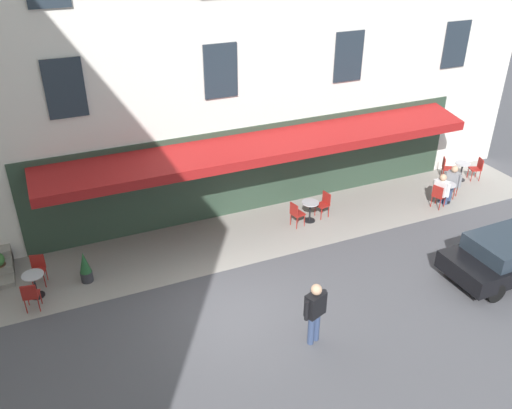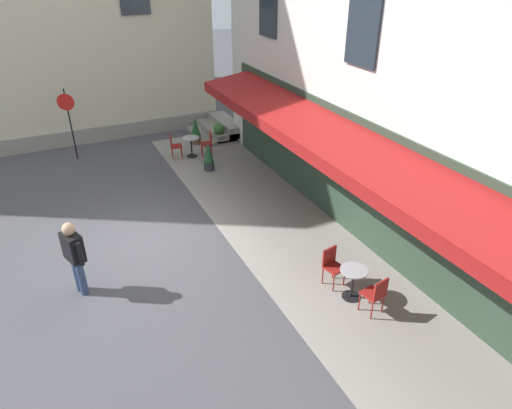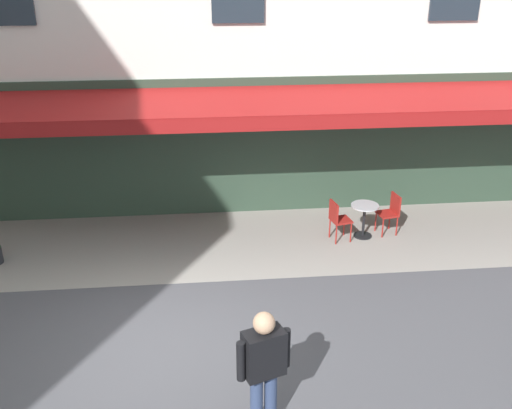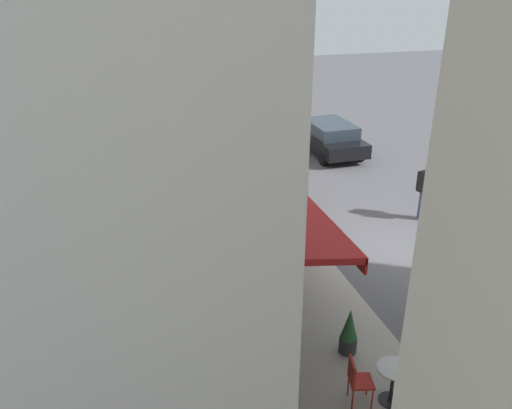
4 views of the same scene
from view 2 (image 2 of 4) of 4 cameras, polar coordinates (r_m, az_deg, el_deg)
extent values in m
plane|color=#4C4C51|center=(12.38, -13.12, -4.17)|extent=(70.00, 70.00, 0.00)
cube|color=gray|center=(10.99, 8.84, -8.38)|extent=(20.50, 3.20, 0.01)
cube|color=#2D4233|center=(11.17, 15.46, 1.20)|extent=(16.00, 0.06, 3.20)
cube|color=maroon|center=(10.17, 12.81, 6.52)|extent=(15.00, 1.70, 0.36)
cube|color=maroon|center=(9.79, 8.79, 4.56)|extent=(15.00, 0.04, 0.28)
cube|color=#232D38|center=(11.08, 13.36, 20.96)|extent=(1.10, 0.06, 1.70)
cube|color=#232D38|center=(15.00, 1.52, 23.58)|extent=(1.10, 0.06, 1.70)
cube|color=gray|center=(19.37, -29.23, 6.21)|extent=(0.12, 17.00, 0.60)
cube|color=gray|center=(19.10, -5.72, 8.83)|extent=(2.40, 1.40, 0.15)
cube|color=gray|center=(19.16, -4.75, 9.43)|extent=(2.40, 1.05, 0.30)
cube|color=gray|center=(19.23, -3.79, 10.01)|extent=(2.40, 0.70, 0.45)
cylinder|color=black|center=(17.15, -8.06, 6.07)|extent=(0.40, 0.40, 0.03)
cylinder|color=black|center=(17.02, -8.14, 7.14)|extent=(0.06, 0.06, 0.72)
cylinder|color=#B7B7BC|center=(16.88, -8.23, 8.32)|extent=(0.60, 0.60, 0.03)
cylinder|color=maroon|center=(16.88, -9.32, 6.36)|extent=(0.03, 0.03, 0.45)
cylinder|color=maroon|center=(17.19, -9.45, 6.78)|extent=(0.03, 0.03, 0.45)
cylinder|color=maroon|center=(16.86, -10.47, 6.23)|extent=(0.03, 0.03, 0.45)
cylinder|color=maroon|center=(17.17, -10.58, 6.65)|extent=(0.03, 0.03, 0.45)
cube|color=maroon|center=(16.93, -10.02, 7.28)|extent=(0.47, 0.47, 0.04)
cube|color=maroon|center=(16.84, -10.70, 7.93)|extent=(0.40, 0.12, 0.42)
cylinder|color=maroon|center=(17.25, -6.90, 7.05)|extent=(0.03, 0.03, 0.45)
cylinder|color=maroon|center=(16.94, -6.77, 6.63)|extent=(0.03, 0.03, 0.45)
cylinder|color=maroon|center=(17.28, -5.78, 7.16)|extent=(0.03, 0.03, 0.45)
cylinder|color=maroon|center=(16.97, -5.62, 6.74)|extent=(0.03, 0.03, 0.45)
cube|color=maroon|center=(17.02, -6.31, 7.66)|extent=(0.48, 0.48, 0.04)
cube|color=maroon|center=(16.96, -5.74, 8.44)|extent=(0.40, 0.13, 0.42)
cylinder|color=black|center=(10.37, 11.87, -11.29)|extent=(0.40, 0.40, 0.03)
cylinder|color=black|center=(10.15, 12.06, -9.80)|extent=(0.06, 0.06, 0.72)
cylinder|color=#B7B7BC|center=(9.93, 12.28, -8.11)|extent=(0.60, 0.60, 0.03)
cylinder|color=maroon|center=(10.16, 14.23, -11.04)|extent=(0.03, 0.03, 0.45)
cylinder|color=maroon|center=(9.95, 12.91, -11.85)|extent=(0.03, 0.03, 0.45)
cylinder|color=maroon|center=(10.01, 15.71, -11.99)|extent=(0.03, 0.03, 0.45)
cylinder|color=maroon|center=(9.80, 14.41, -12.84)|extent=(0.03, 0.03, 0.45)
cube|color=maroon|center=(9.83, 14.49, -10.84)|extent=(0.47, 0.47, 0.04)
cube|color=maroon|center=(9.60, 15.47, -10.30)|extent=(0.11, 0.40, 0.42)
cylinder|color=maroon|center=(10.32, 9.77, -9.76)|extent=(0.03, 0.03, 0.45)
cylinder|color=maroon|center=(10.53, 11.06, -9.01)|extent=(0.03, 0.03, 0.45)
cylinder|color=maroon|center=(10.50, 8.42, -8.87)|extent=(0.03, 0.03, 0.45)
cylinder|color=maroon|center=(10.70, 9.72, -8.16)|extent=(0.03, 0.03, 0.45)
cube|color=maroon|center=(10.36, 9.85, -7.88)|extent=(0.47, 0.47, 0.04)
cube|color=maroon|center=(10.32, 9.24, -6.39)|extent=(0.12, 0.40, 0.42)
cylinder|color=navy|center=(10.68, -21.14, -8.60)|extent=(0.17, 0.17, 0.88)
cylinder|color=navy|center=(10.84, -21.62, -8.11)|extent=(0.17, 0.17, 0.88)
cube|color=black|center=(10.35, -22.12, -5.00)|extent=(0.59, 0.45, 0.63)
sphere|color=tan|center=(10.12, -22.59, -2.88)|extent=(0.28, 0.28, 0.28)
cylinder|color=black|center=(10.11, -21.34, -5.82)|extent=(0.11, 0.11, 0.55)
cylinder|color=black|center=(10.61, -22.83, -4.39)|extent=(0.11, 0.11, 0.55)
cylinder|color=black|center=(17.59, -22.33, 9.25)|extent=(0.05, 0.05, 2.60)
cylinder|color=#192899|center=(17.31, -22.88, 11.83)|extent=(0.20, 0.54, 0.56)
cylinder|color=red|center=(17.30, -22.90, 11.82)|extent=(0.19, 0.56, 0.59)
cylinder|color=brown|center=(18.35, -4.68, 8.43)|extent=(0.42, 0.42, 0.39)
sphere|color=#3D7A38|center=(18.22, -4.73, 9.53)|extent=(0.42, 0.42, 0.42)
cylinder|color=#2D2D33|center=(15.90, -5.95, 4.92)|extent=(0.35, 0.35, 0.33)
cone|color=#23562D|center=(15.71, -6.05, 6.60)|extent=(0.34, 0.34, 0.67)
cylinder|color=brown|center=(18.32, -7.57, 8.19)|extent=(0.40, 0.40, 0.36)
cone|color=#23562D|center=(18.14, -7.67, 9.69)|extent=(0.38, 0.38, 0.66)
camera|label=1|loc=(16.94, -65.66, 24.37)|focal=37.32mm
camera|label=3|loc=(11.19, -59.34, 11.43)|focal=40.98mm
camera|label=4|loc=(22.78, -3.45, 29.57)|focal=35.94mm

